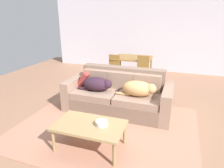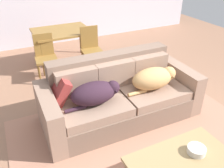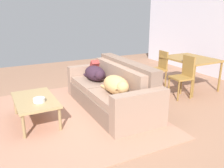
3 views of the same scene
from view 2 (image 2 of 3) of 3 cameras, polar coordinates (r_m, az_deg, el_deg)
name	(u,v)px [view 2 (image 2 of 3)]	position (r m, az deg, el deg)	size (l,w,h in m)	color
ground_plane	(142,121)	(3.70, 7.14, -8.74)	(10.00, 10.00, 0.00)	#9A6C52
area_rug	(146,147)	(3.29, 8.11, -14.63)	(3.33, 2.68, 0.01)	#B07860
couch	(119,96)	(3.61, 1.57, -2.82)	(2.33, 1.04, 0.92)	#796050
dog_on_left_cushion	(96,93)	(3.17, -3.95, -2.12)	(0.79, 0.38, 0.30)	#311C2A
dog_on_right_cushion	(154,78)	(3.56, 10.02, 1.40)	(0.81, 0.38, 0.32)	tan
throw_pillow_by_left_arm	(59,91)	(3.27, -12.44, -1.54)	(0.12, 0.36, 0.36)	maroon
coffee_table	(183,164)	(2.65, 16.63, -17.91)	(1.09, 0.65, 0.43)	tan
bowl_on_coffee_table	(196,150)	(2.72, 19.51, -14.65)	(0.19, 0.19, 0.07)	silver
dining_table	(62,34)	(5.33, -11.85, 11.68)	(1.19, 0.96, 0.76)	olive
dining_chair_near_left	(45,55)	(4.80, -15.60, 6.67)	(0.44, 0.44, 0.89)	olive
dining_chair_near_right	(91,47)	(4.96, -5.02, 8.74)	(0.44, 0.44, 0.93)	olive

